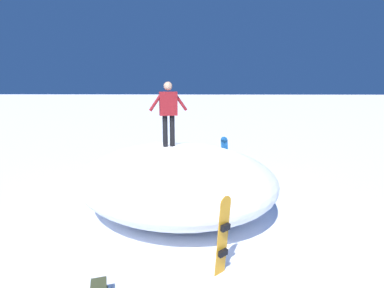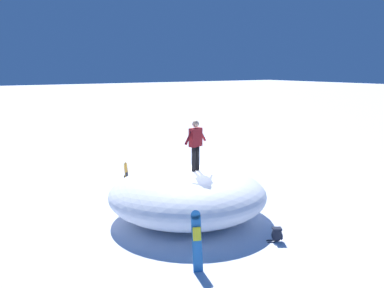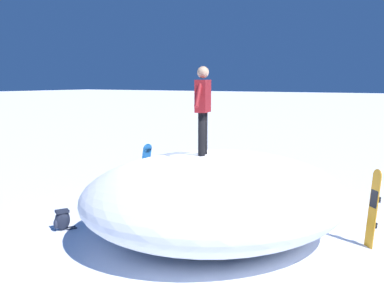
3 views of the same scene
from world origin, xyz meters
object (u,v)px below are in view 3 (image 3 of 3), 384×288
Objects in this scene: snowboarder_standing at (203,104)px; snowboard_secondary_upright at (374,207)px; snowboard_primary_upright at (145,171)px; backpack_far at (62,220)px.

snowboarder_standing is 3.95m from snowboard_secondary_upright.
snowboard_secondary_upright is at bearing -94.76° from snowboard_primary_upright.
snowboard_primary_upright is (1.83, 2.87, -2.00)m from snowboarder_standing.
backpack_far is (-1.14, 2.93, -2.59)m from snowboarder_standing.
snowboard_primary_upright is 3.02m from backpack_far.
snowboarder_standing is at bearing -68.73° from backpack_far.
snowboard_primary_upright reaches higher than snowboard_secondary_upright.
snowboarder_standing is 1.13× the size of snowboard_secondary_upright.
snowboard_primary_upright is at bearing 57.52° from snowboarder_standing.
snowboarder_standing is 3.45× the size of backpack_far.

